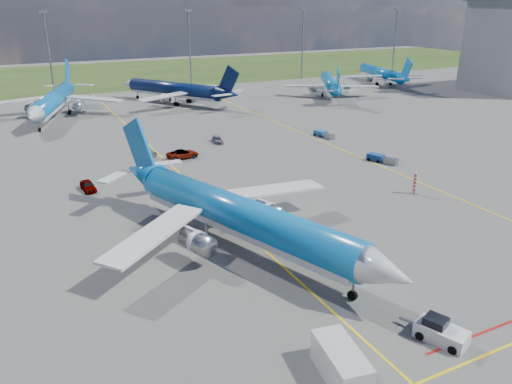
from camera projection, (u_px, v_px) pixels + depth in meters
name	position (u px, v px, depth m)	size (l,w,h in m)	color
ground	(275.00, 259.00, 50.82)	(400.00, 400.00, 0.00)	#555553
grass_strip	(73.00, 77.00, 176.40)	(400.00, 80.00, 0.01)	#2D4719
taxiway_lines	(187.00, 179.00, 74.08)	(60.25, 160.00, 0.02)	yellow
floodlight_masts	(123.00, 47.00, 142.61)	(202.20, 0.50, 22.70)	slate
warning_post	(415.00, 183.00, 67.80)	(0.50, 0.50, 3.00)	red
bg_jet_nnw	(56.00, 117.00, 113.77)	(31.81, 41.74, 10.93)	#0D6DBE
bg_jet_n	(175.00, 104.00, 129.35)	(30.48, 40.01, 10.48)	#071640
bg_jet_ne	(330.00, 95.00, 141.25)	(27.97, 36.72, 9.62)	#0D6DBE
bg_jet_ene	(380.00, 84.00, 160.25)	(28.43, 37.31, 9.77)	#0D6DBE
main_airliner	(241.00, 248.00, 53.06)	(32.11, 42.15, 11.04)	#0D6DBE
pushback_tug	(440.00, 332.00, 38.40)	(3.29, 5.41, 1.82)	silver
service_van	(341.00, 364.00, 34.36)	(2.36, 5.36, 2.36)	silver
service_car_a	(88.00, 186.00, 69.18)	(1.65, 4.09, 1.39)	#999999
service_car_b	(183.00, 154.00, 83.55)	(2.49, 5.40, 1.50)	#999999
service_car_c	(218.00, 140.00, 92.93)	(1.60, 3.93, 1.14)	#999999
baggage_tug_w	(381.00, 159.00, 81.57)	(3.20, 5.28, 1.16)	navy
baggage_tug_c	(145.00, 152.00, 85.62)	(2.46, 5.39, 1.17)	#1A51A1
baggage_tug_e	(323.00, 135.00, 96.85)	(1.96, 4.94, 1.08)	#1A5CA1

